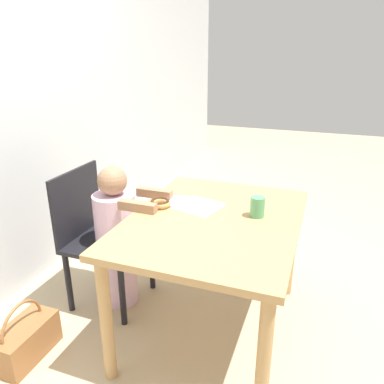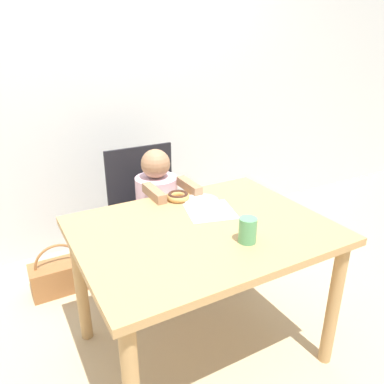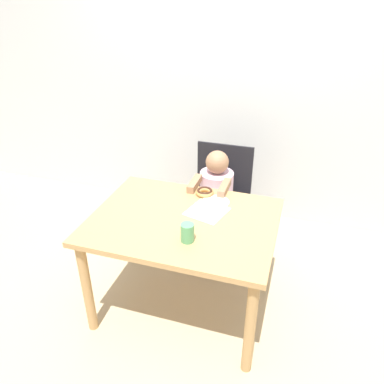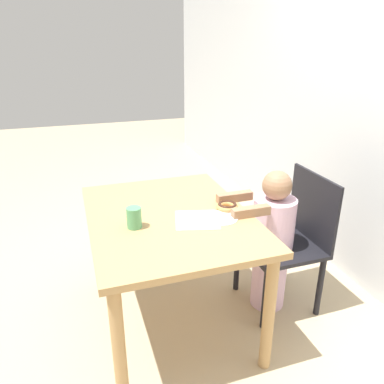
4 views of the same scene
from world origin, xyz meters
TOP-DOWN VIEW (x-y plane):
  - ground_plane at (0.00, 0.00)m, footprint 12.00×12.00m
  - wall_back at (0.00, 1.35)m, footprint 8.00×0.05m
  - dining_table at (0.00, 0.00)m, footprint 1.12×0.85m
  - chair at (0.05, 0.75)m, footprint 0.45×0.44m
  - child_figure at (0.05, 0.62)m, footprint 0.26×0.45m
  - donut at (0.04, 0.33)m, footprint 0.12×0.12m
  - napkin at (0.11, 0.12)m, footprint 0.27×0.27m
  - handbag at (-0.54, 0.85)m, footprint 0.35×0.18m
  - cup at (0.09, -0.20)m, footprint 0.08×0.08m
  - plate at (0.14, 0.25)m, footprint 0.18×0.18m

SIDE VIEW (x-z plane):
  - ground_plane at x=0.00m, z-range 0.00..0.00m
  - handbag at x=-0.54m, z-range -0.06..0.27m
  - chair at x=0.05m, z-range 0.02..0.87m
  - child_figure at x=0.05m, z-range 0.00..0.90m
  - dining_table at x=0.00m, z-range 0.26..0.96m
  - napkin at x=0.11m, z-range 0.70..0.71m
  - plate at x=0.14m, z-range 0.70..0.71m
  - donut at x=0.04m, z-range 0.71..0.74m
  - cup at x=0.09m, z-range 0.70..0.81m
  - wall_back at x=0.00m, z-range 0.00..2.50m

